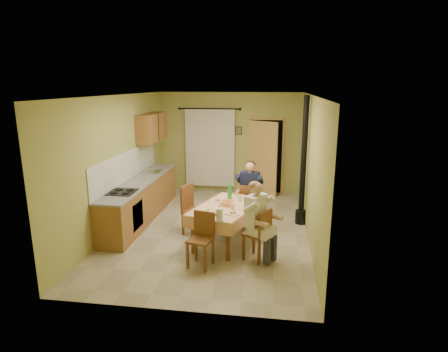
# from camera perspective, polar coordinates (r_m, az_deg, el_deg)

# --- Properties ---
(floor) EXTENTS (4.00, 6.00, 0.01)m
(floor) POSITION_cam_1_polar(r_m,az_deg,el_deg) (8.10, -1.87, -8.03)
(floor) COLOR tan
(floor) RESTS_ON ground
(room_shell) EXTENTS (4.04, 6.04, 2.82)m
(room_shell) POSITION_cam_1_polar(r_m,az_deg,el_deg) (7.61, -1.98, 4.79)
(room_shell) COLOR tan
(room_shell) RESTS_ON ground
(kitchen_run) EXTENTS (0.64, 3.64, 1.56)m
(kitchen_run) POSITION_cam_1_polar(r_m,az_deg,el_deg) (8.74, -12.55, -3.36)
(kitchen_run) COLOR brown
(kitchen_run) RESTS_ON ground
(upper_cabinets) EXTENTS (0.35, 1.40, 0.70)m
(upper_cabinets) POSITION_cam_1_polar(r_m,az_deg,el_deg) (9.68, -10.96, 7.28)
(upper_cabinets) COLOR brown
(upper_cabinets) RESTS_ON room_shell
(curtain) EXTENTS (1.70, 0.07, 2.22)m
(curtain) POSITION_cam_1_polar(r_m,az_deg,el_deg) (10.61, -2.16, 4.33)
(curtain) COLOR black
(curtain) RESTS_ON ground
(doorway) EXTENTS (0.96, 0.48, 2.15)m
(doorway) POSITION_cam_1_polar(r_m,az_deg,el_deg) (10.46, 6.33, 2.94)
(doorway) COLOR black
(doorway) RESTS_ON ground
(dining_table) EXTENTS (1.41, 1.82, 0.76)m
(dining_table) POSITION_cam_1_polar(r_m,az_deg,el_deg) (7.27, 0.34, -7.40)
(dining_table) COLOR #E9A97A
(dining_table) RESTS_ON ground
(tableware) EXTENTS (0.65, 1.65, 0.33)m
(tableware) POSITION_cam_1_polar(r_m,az_deg,el_deg) (7.03, 0.22, -4.42)
(tableware) COLOR white
(tableware) RESTS_ON dining_table
(chair_far) EXTENTS (0.41, 0.41, 0.93)m
(chair_far) POSITION_cam_1_polar(r_m,az_deg,el_deg) (8.24, 3.84, -5.51)
(chair_far) COLOR brown
(chair_far) RESTS_ON ground
(chair_near) EXTENTS (0.46, 0.46, 0.94)m
(chair_near) POSITION_cam_1_polar(r_m,az_deg,el_deg) (6.45, -3.57, -11.22)
(chair_near) COLOR brown
(chair_near) RESTS_ON ground
(chair_right) EXTENTS (0.52, 0.52, 0.94)m
(chair_right) POSITION_cam_1_polar(r_m,az_deg,el_deg) (6.68, 5.07, -10.31)
(chair_right) COLOR brown
(chair_right) RESTS_ON ground
(chair_left) EXTENTS (0.58, 0.58, 1.02)m
(chair_left) POSITION_cam_1_polar(r_m,az_deg,el_deg) (7.79, -4.37, -6.65)
(chair_left) COLOR brown
(chair_left) RESTS_ON ground
(man_far) EXTENTS (0.61, 0.50, 1.39)m
(man_far) POSITION_cam_1_polar(r_m,az_deg,el_deg) (8.08, 3.92, -1.53)
(man_far) COLOR #141938
(man_far) RESTS_ON chair_far
(man_right) EXTENTS (0.63, 0.65, 1.39)m
(man_right) POSITION_cam_1_polar(r_m,az_deg,el_deg) (6.47, 5.09, -5.51)
(man_right) COLOR white
(man_right) RESTS_ON chair_right
(stove_flue) EXTENTS (0.24, 0.24, 2.80)m
(stove_flue) POSITION_cam_1_polar(r_m,az_deg,el_deg) (8.26, 11.90, -0.40)
(stove_flue) COLOR black
(stove_flue) RESTS_ON ground
(picture_back) EXTENTS (0.19, 0.03, 0.23)m
(picture_back) POSITION_cam_1_polar(r_m,az_deg,el_deg) (10.50, 2.22, 6.92)
(picture_back) COLOR black
(picture_back) RESTS_ON room_shell
(picture_right) EXTENTS (0.03, 0.31, 0.21)m
(picture_right) POSITION_cam_1_polar(r_m,az_deg,el_deg) (8.70, 12.39, 5.82)
(picture_right) COLOR brown
(picture_right) RESTS_ON room_shell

